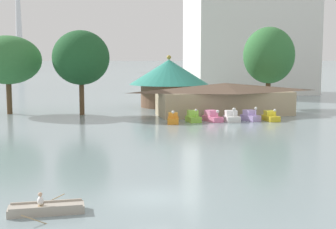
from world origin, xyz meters
TOP-DOWN VIEW (x-y plane):
  - ground_plane at (0.00, 0.00)m, footprint 2000.00×2000.00m
  - rowboat_with_rower at (-5.76, -1.43)m, footprint 3.79×3.24m
  - pedal_boat_orange at (8.42, 29.17)m, footprint 1.84×2.58m
  - pedal_boat_lime at (11.13, 29.88)m, footprint 1.52×2.29m
  - pedal_boat_pink at (13.57, 29.93)m, footprint 2.01×3.17m
  - pedal_boat_white at (15.82, 29.18)m, footprint 1.80×2.65m
  - pedal_boat_lavender at (18.35, 29.32)m, footprint 2.07×2.71m
  - pedal_boat_yellow at (20.83, 28.76)m, footprint 1.41×2.63m
  - boathouse at (17.22, 35.47)m, footprint 19.46×7.18m
  - green_roof_pavilion at (12.41, 48.14)m, footprint 12.60×12.60m
  - shoreline_tree_tall_left at (-11.45, 43.58)m, footprint 9.17×9.17m
  - shoreline_tree_mid at (-1.70, 40.18)m, footprint 7.71×7.71m
  - shoreline_tree_right at (26.65, 42.11)m, footprint 7.80×7.80m
  - background_building_block at (35.37, 69.88)m, footprint 26.63×13.51m

SIDE VIEW (x-z plane):
  - ground_plane at x=0.00m, z-range 0.00..0.00m
  - rowboat_with_rower at x=-5.76m, z-range -0.53..0.99m
  - pedal_boat_yellow at x=20.83m, z-range -0.30..1.29m
  - pedal_boat_orange at x=8.42m, z-range -0.31..1.35m
  - pedal_boat_pink at x=13.57m, z-range -0.23..1.31m
  - pedal_boat_white at x=15.82m, z-range -0.37..1.45m
  - pedal_boat_lavender at x=18.35m, z-range -0.36..1.45m
  - pedal_boat_lime at x=11.13m, z-range -0.30..1.42m
  - boathouse at x=17.22m, z-range 0.10..4.49m
  - green_roof_pavilion at x=12.41m, z-range 0.26..8.44m
  - shoreline_tree_tall_left at x=-11.45m, z-range 2.05..12.87m
  - shoreline_tree_mid at x=-1.70m, z-range 2.04..13.51m
  - shoreline_tree_right at x=26.65m, z-range 1.90..14.34m
  - background_building_block at x=35.37m, z-range 0.02..27.23m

